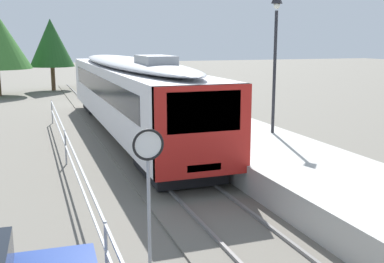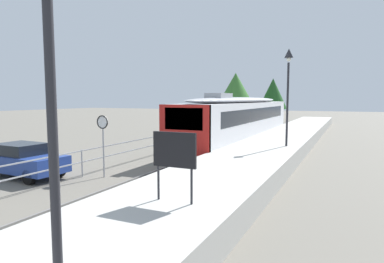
# 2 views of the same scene
# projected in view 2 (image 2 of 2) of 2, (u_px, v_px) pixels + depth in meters

# --- Properties ---
(ground_plane) EXTENTS (160.00, 160.00, 0.00)m
(ground_plane) POSITION_uv_depth(u_px,v_px,m) (186.00, 148.00, 24.12)
(ground_plane) COLOR #6B665B
(track_rails) EXTENTS (3.20, 60.00, 0.14)m
(track_rails) POSITION_uv_depth(u_px,v_px,m) (226.00, 150.00, 22.84)
(track_rails) COLOR #6B665B
(track_rails) RESTS_ON ground
(commuter_train) EXTENTS (2.82, 19.91, 3.74)m
(commuter_train) POSITION_uv_depth(u_px,v_px,m) (241.00, 117.00, 25.77)
(commuter_train) COLOR silver
(commuter_train) RESTS_ON track_rails
(station_platform) EXTENTS (3.90, 60.00, 0.90)m
(station_platform) POSITION_uv_depth(u_px,v_px,m) (274.00, 147.00, 21.42)
(station_platform) COLOR #B7B5AD
(station_platform) RESTS_ON ground
(platform_lamp_near_end) EXTENTS (0.34, 0.34, 5.35)m
(platform_lamp_near_end) POSITION_uv_depth(u_px,v_px,m) (47.00, 4.00, 3.84)
(platform_lamp_near_end) COLOR #232328
(platform_lamp_near_end) RESTS_ON station_platform
(platform_lamp_mid_platform) EXTENTS (0.34, 0.34, 5.35)m
(platform_lamp_mid_platform) POSITION_uv_depth(u_px,v_px,m) (288.00, 79.00, 18.44)
(platform_lamp_mid_platform) COLOR #232328
(platform_lamp_mid_platform) RESTS_ON station_platform
(platform_notice_board) EXTENTS (1.20, 0.08, 1.80)m
(platform_notice_board) POSITION_uv_depth(u_px,v_px,m) (174.00, 152.00, 8.53)
(platform_notice_board) COLOR #232328
(platform_notice_board) RESTS_ON station_platform
(speed_limit_sign) EXTENTS (0.61, 0.10, 2.81)m
(speed_limit_sign) POSITION_uv_depth(u_px,v_px,m) (103.00, 130.00, 15.00)
(speed_limit_sign) COLOR #9EA0A5
(speed_limit_sign) RESTS_ON ground
(carpark_fence) EXTENTS (0.06, 36.06, 1.25)m
(carpark_fence) POSITION_uv_depth(u_px,v_px,m) (82.00, 157.00, 15.16)
(carpark_fence) COLOR #9EA0A5
(carpark_fence) RESTS_ON ground
(parked_hatchback_blue) EXTENTS (4.07, 1.92, 1.53)m
(parked_hatchback_blue) POSITION_uv_depth(u_px,v_px,m) (24.00, 160.00, 15.14)
(parked_hatchback_blue) COLOR navy
(parked_hatchback_blue) RESTS_ON ground
(tree_behind_carpark) EXTENTS (5.50, 5.50, 7.01)m
(tree_behind_carpark) POSITION_uv_depth(u_px,v_px,m) (236.00, 91.00, 45.57)
(tree_behind_carpark) COLOR brown
(tree_behind_carpark) RESTS_ON ground
(tree_behind_station_far) EXTENTS (3.91, 3.91, 6.31)m
(tree_behind_station_far) POSITION_uv_depth(u_px,v_px,m) (273.00, 94.00, 46.39)
(tree_behind_station_far) COLOR brown
(tree_behind_station_far) RESTS_ON ground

